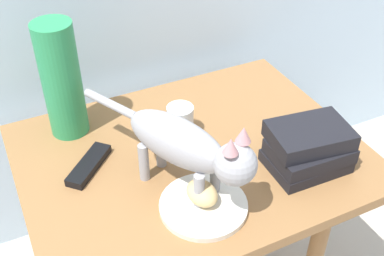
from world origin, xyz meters
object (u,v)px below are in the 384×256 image
at_px(green_vase, 61,80).
at_px(tv_remote, 89,165).
at_px(cat, 187,146).
at_px(book_stack, 308,148).
at_px(bread_roll, 202,193).
at_px(candle_jar, 180,122).
at_px(side_table, 192,173).
at_px(plate, 203,206).

bearing_deg(green_vase, tv_remote, -89.49).
height_order(cat, book_stack, cat).
distance_m(bread_roll, candle_jar, 0.26).
bearing_deg(candle_jar, tv_remote, -174.17).
height_order(side_table, book_stack, book_stack).
bearing_deg(side_table, green_vase, 137.62).
relative_size(plate, bread_roll, 2.45).
xyz_separation_m(plate, cat, (-0.01, 0.06, 0.13)).
bearing_deg(candle_jar, book_stack, -47.67).
bearing_deg(candle_jar, cat, -110.16).
relative_size(book_stack, tv_remote, 1.35).
xyz_separation_m(book_stack, tv_remote, (-0.48, 0.22, -0.04)).
relative_size(green_vase, tv_remote, 2.06).
xyz_separation_m(side_table, green_vase, (-0.25, 0.23, 0.22)).
bearing_deg(bread_roll, side_table, 71.20).
height_order(book_stack, candle_jar, book_stack).
relative_size(bread_roll, green_vase, 0.26).
bearing_deg(tv_remote, bread_roll, -94.88).
bearing_deg(cat, tv_remote, 136.82).
bearing_deg(side_table, plate, -108.00).
relative_size(plate, cat, 0.45).
bearing_deg(book_stack, tv_remote, 155.42).
relative_size(bread_roll, book_stack, 0.40).
bearing_deg(candle_jar, plate, -103.86).
bearing_deg(plate, green_vase, 115.28).
distance_m(side_table, candle_jar, 0.14).
xyz_separation_m(plate, tv_remote, (-0.19, 0.24, 0.00)).
xyz_separation_m(book_stack, green_vase, (-0.48, 0.39, 0.10)).
distance_m(cat, book_stack, 0.31).
relative_size(bread_roll, cat, 0.18).
bearing_deg(book_stack, cat, 170.91).
height_order(cat, tv_remote, cat).
distance_m(plate, book_stack, 0.29).
xyz_separation_m(bread_roll, cat, (-0.01, 0.06, 0.09)).
height_order(plate, green_vase, green_vase).
distance_m(plate, green_vase, 0.47).
height_order(bread_roll, candle_jar, candle_jar).
height_order(plate, cat, cat).
height_order(plate, bread_roll, bread_roll).
distance_m(green_vase, candle_jar, 0.32).
bearing_deg(side_table, bread_roll, -108.80).
distance_m(book_stack, green_vase, 0.63).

